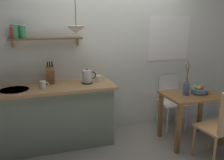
# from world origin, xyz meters

# --- Properties ---
(ground_plane) EXTENTS (14.00, 14.00, 0.00)m
(ground_plane) POSITION_xyz_m (0.00, 0.00, 0.00)
(ground_plane) COLOR gray
(back_wall) EXTENTS (6.80, 0.11, 2.70)m
(back_wall) POSITION_xyz_m (0.20, 0.65, 1.35)
(back_wall) COLOR silver
(back_wall) RESTS_ON ground_plane
(kitchen_counter) EXTENTS (1.83, 0.63, 0.91)m
(kitchen_counter) POSITION_xyz_m (-1.00, 0.32, 0.46)
(kitchen_counter) COLOR gray
(kitchen_counter) RESTS_ON ground_plane
(wall_shelf) EXTENTS (1.01, 0.20, 0.32)m
(wall_shelf) POSITION_xyz_m (-1.20, 0.49, 1.61)
(wall_shelf) COLOR brown
(dining_table) EXTENTS (0.84, 0.61, 0.76)m
(dining_table) POSITION_xyz_m (1.01, -0.16, 0.60)
(dining_table) COLOR brown
(dining_table) RESTS_ON ground_plane
(dining_chair_near) EXTENTS (0.49, 0.47, 1.00)m
(dining_chair_near) POSITION_xyz_m (1.03, -0.78, 0.55)
(dining_chair_near) COLOR tan
(dining_chair_near) RESTS_ON ground_plane
(dining_chair_far) EXTENTS (0.42, 0.45, 0.87)m
(dining_chair_far) POSITION_xyz_m (1.01, 0.42, 0.49)
(dining_chair_far) COLOR white
(dining_chair_far) RESTS_ON ground_plane
(fruit_bowl) EXTENTS (0.25, 0.25, 0.13)m
(fruit_bowl) POSITION_xyz_m (1.12, -0.17, 0.80)
(fruit_bowl) COLOR #51759E
(fruit_bowl) RESTS_ON dining_table
(twig_vase) EXTENTS (0.09, 0.09, 0.49)m
(twig_vase) POSITION_xyz_m (0.89, -0.17, 0.85)
(twig_vase) COLOR #475675
(twig_vase) RESTS_ON dining_table
(electric_kettle) EXTENTS (0.24, 0.16, 0.22)m
(electric_kettle) POSITION_xyz_m (-0.46, 0.31, 1.01)
(electric_kettle) COLOR black
(electric_kettle) RESTS_ON kitchen_counter
(knife_block) EXTENTS (0.11, 0.20, 0.33)m
(knife_block) POSITION_xyz_m (-0.97, 0.44, 1.05)
(knife_block) COLOR brown
(knife_block) RESTS_ON kitchen_counter
(coffee_mug_by_sink) EXTENTS (0.12, 0.08, 0.11)m
(coffee_mug_by_sink) POSITION_xyz_m (-1.08, 0.22, 0.97)
(coffee_mug_by_sink) COLOR white
(coffee_mug_by_sink) RESTS_ON kitchen_counter
(coffee_mug_spare) EXTENTS (0.13, 0.10, 0.09)m
(coffee_mug_spare) POSITION_xyz_m (-0.27, 0.38, 0.96)
(coffee_mug_spare) COLOR white
(coffee_mug_spare) RESTS_ON kitchen_counter
(pendant_lamp) EXTENTS (0.26, 0.26, 0.56)m
(pendant_lamp) POSITION_xyz_m (-0.62, 0.16, 1.69)
(pendant_lamp) COLOR black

